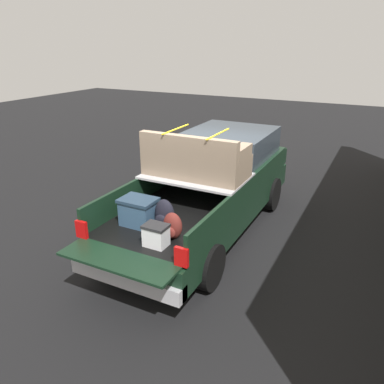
# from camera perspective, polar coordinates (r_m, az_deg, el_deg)

# --- Properties ---
(ground_plane) EXTENTS (40.00, 40.00, 0.00)m
(ground_plane) POSITION_cam_1_polar(r_m,az_deg,el_deg) (8.05, 1.96, -5.88)
(ground_plane) COLOR black
(pickup_truck) EXTENTS (6.05, 2.06, 2.23)m
(pickup_truck) POSITION_cam_1_polar(r_m,az_deg,el_deg) (7.97, 3.18, 1.39)
(pickup_truck) COLOR black
(pickup_truck) RESTS_ON ground_plane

